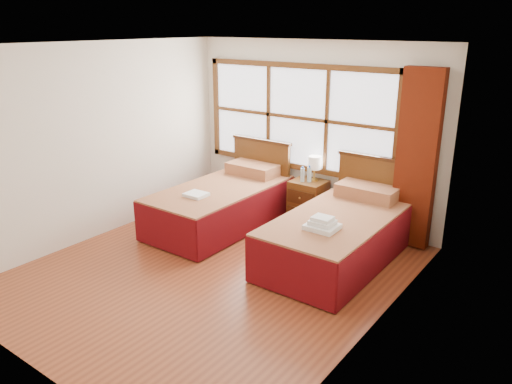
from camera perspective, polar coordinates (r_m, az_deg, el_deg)
The scene contains 15 objects.
floor at distance 6.05m, azimuth -4.89°, elevation -9.00°, with size 4.50×4.50×0.00m, color brown.
ceiling at distance 5.36m, azimuth -5.69°, elevation 16.41°, with size 4.50×4.50×0.00m, color white.
wall_back at distance 7.35m, azimuth 6.49°, elevation 6.78°, with size 4.00×4.00×0.00m, color silver.
wall_left at distance 7.02m, azimuth -17.65°, elevation 5.45°, with size 4.50×4.50×0.00m, color silver.
wall_right at distance 4.55m, azimuth 13.99°, elevation -1.23°, with size 4.50×4.50×0.00m, color silver.
window at distance 7.40m, azimuth 4.71°, elevation 8.50°, with size 3.16×0.06×1.56m.
curtain at distance 6.62m, azimuth 17.89°, elevation 3.49°, with size 0.50×0.16×2.30m, color #581808.
bed_left at distance 7.25m, azimuth -3.77°, elevation -1.23°, with size 1.14×2.21×1.11m.
bed_right at distance 6.27m, azimuth 9.64°, elevation -4.68°, with size 1.16×2.25×1.13m.
nightstand at distance 7.35m, azimuth 5.96°, elevation -1.14°, with size 0.48×0.48×0.64m.
towels_left at distance 6.77m, azimuth -6.86°, elevation -0.30°, with size 0.29×0.25×0.04m.
towels_right at distance 5.67m, azimuth 7.58°, elevation -3.67°, with size 0.36×0.31×0.15m.
lamp at distance 7.21m, azimuth 6.71°, elevation 3.26°, with size 0.19×0.19×0.36m.
bottle_near at distance 7.18m, azimuth 5.34°, elevation 1.98°, with size 0.06×0.06×0.23m.
bottle_far at distance 7.19m, azimuth 6.12°, elevation 2.02°, with size 0.06×0.06×0.24m.
Camera 1 is at (3.58, -3.99, 2.81)m, focal length 35.00 mm.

